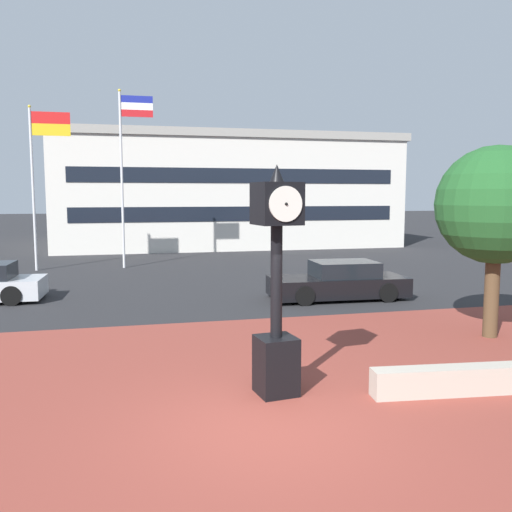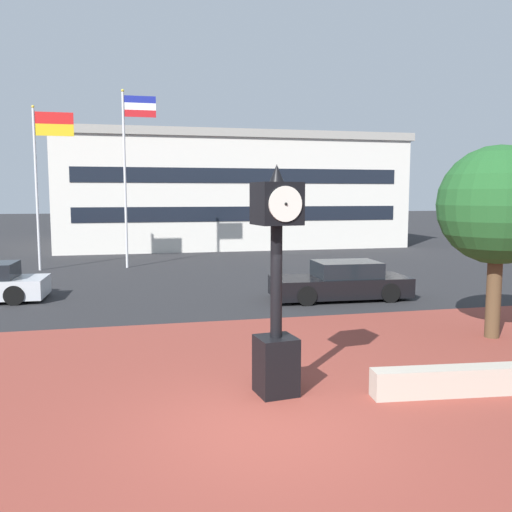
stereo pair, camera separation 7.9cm
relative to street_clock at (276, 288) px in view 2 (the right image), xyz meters
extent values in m
plane|color=#262628|center=(-0.50, -1.33, -1.91)|extent=(200.00, 200.00, 0.00)
cube|color=brown|center=(-0.50, 0.22, -1.91)|extent=(44.00, 11.10, 0.01)
cube|color=#ADA393|center=(3.17, -0.76, -1.66)|extent=(3.22, 0.70, 0.50)
cube|color=black|center=(0.00, 0.00, -1.39)|extent=(0.75, 0.75, 1.03)
cylinder|color=black|center=(0.00, 0.00, 0.11)|extent=(0.21, 0.21, 1.97)
cube|color=black|center=(0.00, 0.00, 1.46)|extent=(0.82, 0.82, 0.73)
cylinder|color=silver|center=(-0.05, 0.37, 1.46)|extent=(0.59, 0.11, 0.59)
sphere|color=black|center=(-0.05, 0.39, 1.46)|extent=(0.05, 0.05, 0.05)
cylinder|color=silver|center=(0.05, -0.37, 1.46)|extent=(0.59, 0.11, 0.59)
sphere|color=black|center=(0.05, -0.39, 1.46)|extent=(0.05, 0.05, 0.05)
cone|color=black|center=(0.00, 0.00, 1.98)|extent=(0.25, 0.25, 0.31)
cylinder|color=#4C3823|center=(6.23, 2.54, -0.81)|extent=(0.35, 0.35, 2.20)
sphere|color=#1E5123|center=(6.23, 2.54, 1.37)|extent=(2.88, 2.88, 2.88)
sphere|color=#1E5123|center=(6.95, 2.97, 1.08)|extent=(1.87, 1.87, 1.87)
cylinder|color=black|center=(-6.14, 9.43, -1.59)|extent=(0.65, 0.25, 0.64)
cylinder|color=black|center=(-6.07, 11.13, -1.59)|extent=(0.65, 0.25, 0.64)
cube|color=black|center=(4.40, 8.10, -1.47)|extent=(4.64, 2.04, 0.64)
cube|color=black|center=(4.63, 8.10, -0.91)|extent=(2.16, 1.69, 0.56)
cylinder|color=black|center=(2.95, 7.28, -1.59)|extent=(0.65, 0.24, 0.64)
cylinder|color=black|center=(3.01, 9.03, -1.59)|extent=(0.65, 0.24, 0.64)
cylinder|color=black|center=(5.79, 7.18, -1.59)|extent=(0.65, 0.24, 0.64)
cylinder|color=black|center=(5.85, 8.93, -1.59)|extent=(0.65, 0.24, 0.64)
cylinder|color=silver|center=(-6.66, 17.89, 1.80)|extent=(0.12, 0.12, 7.43)
sphere|color=gold|center=(-6.66, 17.89, 5.58)|extent=(0.14, 0.14, 0.14)
cube|color=red|center=(-5.76, 17.89, 5.10)|extent=(1.68, 0.02, 0.54)
cube|color=gold|center=(-5.76, 17.89, 4.56)|extent=(1.68, 0.02, 0.54)
cylinder|color=silver|center=(-2.68, 17.89, 2.24)|extent=(0.12, 0.12, 8.30)
sphere|color=gold|center=(-2.68, 17.89, 6.45)|extent=(0.14, 0.14, 0.14)
cube|color=navy|center=(-1.89, 17.89, 6.08)|extent=(1.46, 0.02, 0.33)
cube|color=white|center=(-1.89, 17.89, 5.75)|extent=(1.46, 0.02, 0.33)
cube|color=red|center=(-1.89, 17.89, 5.42)|extent=(1.46, 0.02, 0.33)
cube|color=beige|center=(4.30, 31.27, 1.60)|extent=(22.51, 14.33, 7.02)
cube|color=gray|center=(4.30, 31.27, 5.36)|extent=(22.96, 14.62, 0.50)
cube|color=black|center=(4.30, 24.08, 0.43)|extent=(20.26, 0.04, 0.90)
cube|color=black|center=(4.30, 24.08, 2.77)|extent=(20.26, 0.04, 0.90)
camera|label=1|loc=(-2.51, -9.03, 1.61)|focal=38.30mm
camera|label=2|loc=(-2.43, -9.05, 1.61)|focal=38.30mm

